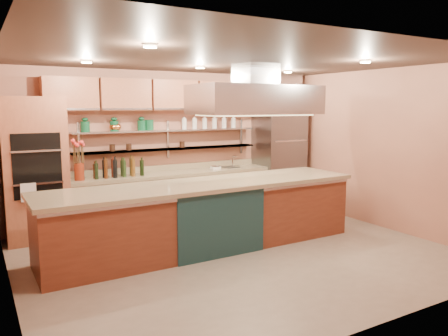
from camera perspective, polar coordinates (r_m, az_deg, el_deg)
floor at (r=6.56m, az=1.87°, el=-11.17°), size 6.00×5.00×0.02m
ceiling at (r=6.23m, az=1.99°, el=14.05°), size 6.00×5.00×0.02m
wall_back at (r=8.45m, az=-7.10°, el=2.91°), size 6.00×0.04×2.80m
wall_front at (r=4.35m, az=19.66°, el=-2.35°), size 6.00×0.04×2.80m
wall_left at (r=5.31m, az=-26.70°, el=-0.92°), size 0.04×5.00×2.80m
wall_right at (r=8.22m, az=19.97°, el=2.35°), size 0.04×5.00×2.80m
oven_stack at (r=7.55m, az=-23.45°, el=-0.22°), size 0.95×0.64×2.30m
refrigerator at (r=9.36m, az=7.19°, el=1.25°), size 0.95×0.72×2.10m
back_counter at (r=8.30m, az=-6.49°, el=-3.71°), size 3.84×0.64×0.93m
wall_shelf_lower at (r=8.32m, az=-7.06°, el=2.48°), size 3.60×0.26×0.03m
wall_shelf_upper at (r=8.29m, az=-7.10°, el=4.89°), size 3.60×0.26×0.03m
upper_cabinets at (r=8.26m, az=-6.72°, el=9.40°), size 4.60×0.36×0.55m
range_hood at (r=6.93m, az=4.10°, el=8.87°), size 2.00×1.00×0.45m
ceiling_downlights at (r=6.39m, az=1.01°, el=13.63°), size 4.00×2.80×0.02m
island at (r=6.67m, az=-2.49°, el=-6.21°), size 4.85×1.09×1.01m
flower_vase at (r=7.63m, az=-18.38°, el=-0.48°), size 0.17×0.17×0.28m
oil_bottle_cluster at (r=7.79m, az=-13.57°, el=-0.08°), size 0.95×0.59×0.30m
kitchen_scale at (r=8.54m, az=-1.11°, el=0.17°), size 0.18×0.15×0.10m
bar_faucet at (r=8.84m, az=1.11°, el=0.87°), size 0.04×0.04×0.23m
copper_kettle at (r=7.94m, az=-13.96°, el=5.22°), size 0.24×0.24×0.15m
green_canister at (r=8.14m, az=-9.73°, el=5.55°), size 0.19×0.19×0.19m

